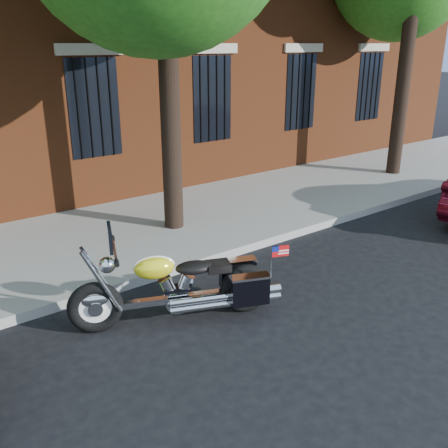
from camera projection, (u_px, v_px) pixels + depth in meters
ground at (252, 298)px, 7.20m from camera, size 120.00×120.00×0.00m
curb at (198, 262)px, 8.20m from camera, size 40.00×0.16×0.15m
sidewalk at (142, 230)px, 9.61m from camera, size 40.00×3.60×0.15m
motorcycle at (184, 288)px, 6.45m from camera, size 2.52×1.48×1.40m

